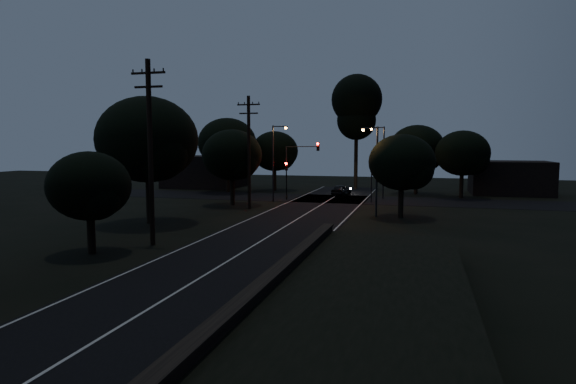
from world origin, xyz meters
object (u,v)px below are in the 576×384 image
Objects in this scene: streetlight_c at (375,165)px; tall_pine at (357,106)px; streetlight_b at (382,157)px; car at (341,190)px; signal_mast at (301,160)px; utility_pole_far at (249,150)px; utility_pole_mid at (150,150)px; streetlight_a at (275,158)px; signal_left at (286,174)px; signal_right at (372,175)px.

tall_pine is at bearing 100.93° from streetlight_c.
streetlight_b is 1.07× the size of streetlight_c.
signal_mast is at bearing 69.76° from car.
utility_pole_mid is at bearing -90.00° from utility_pole_far.
streetlight_c is (4.83, -25.00, -6.74)m from tall_pine.
streetlight_c is (11.14, -8.00, -0.29)m from streetlight_a.
signal_left is at bearing -179.87° from signal_mast.
streetlight_a reaches higher than streetlight_c.
streetlight_b is (9.91, 4.01, 1.80)m from signal_left.
streetlight_c is 1.98× the size of car.
streetlight_a reaches higher than signal_left.
signal_right reaches higher than car.
utility_pole_mid is 2.68× the size of signal_right.
utility_pole_far is at bearing 170.40° from streetlight_c.
utility_pole_far is 2.56× the size of signal_left.
streetlight_b reaches higher than streetlight_c.
signal_left is 10.84m from streetlight_b.
signal_left is 14.52m from streetlight_c.
utility_pole_far is 2.77× the size of car.
streetlight_b reaches higher than signal_mast.
signal_right is 7.61m from car.
tall_pine is 26.34m from streetlight_c.
signal_mast reaches higher than car.
signal_left reaches higher than car.
streetlight_a is 1.07× the size of streetlight_c.
streetlight_b is at bearing 25.99° from signal_mast.
utility_pole_mid is 32.08m from car.
car is at bearing 49.79° from signal_left.
utility_pole_far reaches higher than streetlight_b.
utility_pole_mid reaches higher than streetlight_b.
streetlight_a reaches higher than signal_mast.
signal_left is 0.55× the size of streetlight_c.
utility_pole_mid is 1.76× the size of signal_mast.
utility_pole_mid is 31.15m from streetlight_b.
utility_pole_far is at bearing -106.93° from tall_pine.
streetlight_b reaches higher than car.
tall_pine is 13.80m from car.
utility_pole_mid is at bearing -93.21° from signal_left.
utility_pole_mid is 1.38× the size of streetlight_a.
signal_left and signal_right have the same top height.
utility_pole_far is 8.64m from signal_mast.
signal_left is at bearing 86.79° from utility_pole_mid.
tall_pine reaches higher than signal_mast.
signal_left is at bearing 70.41° from streetlight_a.
signal_right is at bearing 11.34° from streetlight_a.
signal_left is 0.66× the size of signal_mast.
streetlight_a is at bearing -140.23° from signal_mast.
signal_left is at bearing -157.95° from streetlight_b.
utility_pole_mid is at bearing 87.43° from car.
streetlight_b reaches higher than signal_right.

